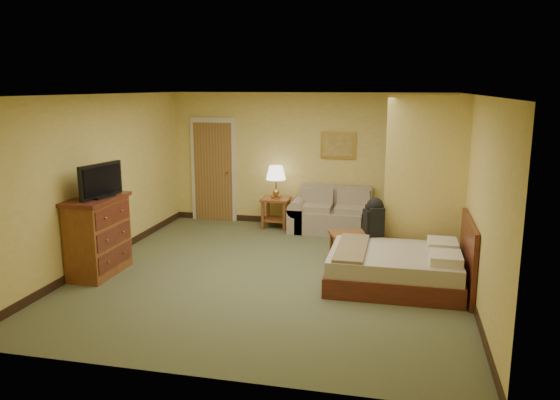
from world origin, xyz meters
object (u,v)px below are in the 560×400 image
(loveseat, at_px, (334,217))
(bed, at_px, (400,267))
(coffee_table, at_px, (355,243))
(dresser, at_px, (98,236))

(loveseat, xyz_separation_m, bed, (1.24, -2.67, -0.00))
(loveseat, xyz_separation_m, coffee_table, (0.56, -1.80, 0.05))
(coffee_table, distance_m, bed, 1.11)
(dresser, relative_size, bed, 0.61)
(loveseat, bearing_deg, coffee_table, -72.74)
(coffee_table, relative_size, bed, 0.49)
(dresser, height_order, bed, dresser)
(loveseat, xyz_separation_m, dresser, (-3.06, -3.14, 0.31))
(coffee_table, height_order, bed, bed)
(loveseat, distance_m, coffee_table, 1.89)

